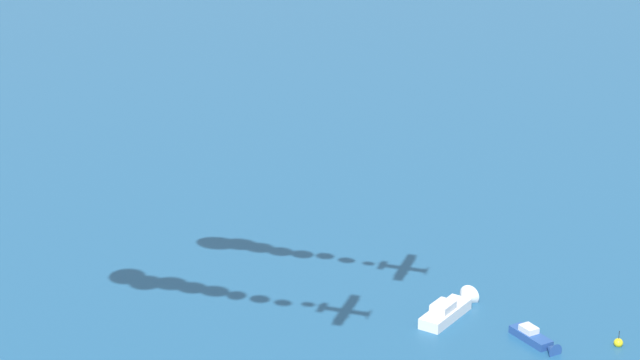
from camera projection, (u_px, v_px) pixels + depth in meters
The scene contains 3 objects.
motorboat_far_port at pixel (537, 339), 146.79m from camera, with size 4.76×7.60×2.16m.
motorboat_far_stbd at pixel (451, 308), 154.14m from camera, with size 10.83×3.03×3.13m.
marker_buoy at pixel (618, 343), 146.43m from camera, with size 1.10×1.10×2.10m.
Camera 1 is at (85.57, 60.21, 68.62)m, focal length 69.43 mm.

